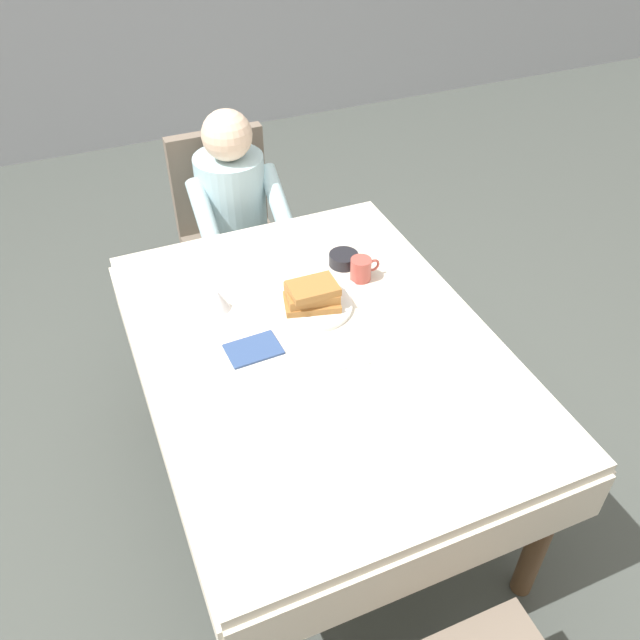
# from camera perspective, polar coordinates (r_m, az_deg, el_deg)

# --- Properties ---
(ground_plane) EXTENTS (14.00, 14.00, 0.00)m
(ground_plane) POSITION_cam_1_polar(r_m,az_deg,el_deg) (2.68, -0.01, -13.83)
(ground_plane) COLOR #474C47
(dining_table_main) EXTENTS (1.12, 1.52, 0.74)m
(dining_table_main) POSITION_cam_1_polar(r_m,az_deg,el_deg) (2.18, -0.02, -3.81)
(dining_table_main) COLOR silver
(dining_table_main) RESTS_ON ground
(chair_diner) EXTENTS (0.44, 0.45, 0.93)m
(chair_diner) POSITION_cam_1_polar(r_m,az_deg,el_deg) (3.15, -8.01, 8.53)
(chair_diner) COLOR #7A6B5B
(chair_diner) RESTS_ON ground
(diner_person) EXTENTS (0.40, 0.43, 1.12)m
(diner_person) POSITION_cam_1_polar(r_m,az_deg,el_deg) (2.95, -7.37, 9.36)
(diner_person) COLOR silver
(diner_person) RESTS_ON ground
(plate_breakfast) EXTENTS (0.28, 0.28, 0.02)m
(plate_breakfast) POSITION_cam_1_polar(r_m,az_deg,el_deg) (2.26, -0.70, 1.28)
(plate_breakfast) COLOR white
(plate_breakfast) RESTS_ON dining_table_main
(breakfast_stack) EXTENTS (0.21, 0.17, 0.08)m
(breakfast_stack) POSITION_cam_1_polar(r_m,az_deg,el_deg) (2.23, -0.69, 2.23)
(breakfast_stack) COLOR #A36B33
(breakfast_stack) RESTS_ON plate_breakfast
(cup_coffee) EXTENTS (0.11, 0.08, 0.08)m
(cup_coffee) POSITION_cam_1_polar(r_m,az_deg,el_deg) (2.37, 3.61, 4.43)
(cup_coffee) COLOR #B24C42
(cup_coffee) RESTS_ON dining_table_main
(bowl_butter) EXTENTS (0.11, 0.11, 0.04)m
(bowl_butter) POSITION_cam_1_polar(r_m,az_deg,el_deg) (2.45, 2.06, 5.30)
(bowl_butter) COLOR black
(bowl_butter) RESTS_ON dining_table_main
(syrup_pitcher) EXTENTS (0.08, 0.08, 0.07)m
(syrup_pitcher) POSITION_cam_1_polar(r_m,az_deg,el_deg) (2.26, -8.80, 1.70)
(syrup_pitcher) COLOR silver
(syrup_pitcher) RESTS_ON dining_table_main
(fork_left_of_plate) EXTENTS (0.03, 0.18, 0.00)m
(fork_left_of_plate) POSITION_cam_1_polar(r_m,az_deg,el_deg) (2.20, -5.09, -0.34)
(fork_left_of_plate) COLOR silver
(fork_left_of_plate) RESTS_ON dining_table_main
(knife_right_of_plate) EXTENTS (0.03, 0.20, 0.00)m
(knife_right_of_plate) POSITION_cam_1_polar(r_m,az_deg,el_deg) (2.31, 3.85, 2.04)
(knife_right_of_plate) COLOR silver
(knife_right_of_plate) RESTS_ON dining_table_main
(spoon_near_edge) EXTENTS (0.15, 0.03, 0.00)m
(spoon_near_edge) POSITION_cam_1_polar(r_m,az_deg,el_deg) (2.04, 2.35, -4.07)
(spoon_near_edge) COLOR silver
(spoon_near_edge) RESTS_ON dining_table_main
(napkin_folded) EXTENTS (0.18, 0.13, 0.01)m
(napkin_folded) POSITION_cam_1_polar(r_m,az_deg,el_deg) (2.11, -5.79, -2.54)
(napkin_folded) COLOR #334C7F
(napkin_folded) RESTS_ON dining_table_main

